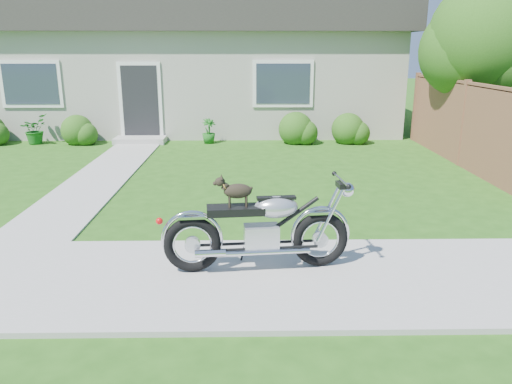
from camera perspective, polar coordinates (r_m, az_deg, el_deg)
The scene contains 11 objects.
ground at distance 6.01m, azimuth -15.65°, elevation -9.63°, with size 80.00×80.00×0.00m, color #235114.
sidewalk at distance 6.00m, azimuth -15.66°, elevation -9.46°, with size 24.00×2.20×0.04m, color #9E9B93.
walkway at distance 10.96m, azimuth -16.88°, elevation 2.02°, with size 1.20×8.00×0.03m, color #9E9B93.
house at distance 17.29m, azimuth -6.17°, elevation 14.70°, with size 12.60×7.03×4.50m.
fence at distance 12.08m, azimuth 22.60°, elevation 7.22°, with size 0.12×6.62×1.90m.
tree_near at distance 13.21m, azimuth 25.55°, elevation 15.12°, with size 2.76×2.72×4.17m.
tree_far at distance 16.06m, azimuth 26.53°, elevation 15.81°, with size 2.97×2.97×4.55m.
shrub_row at distance 13.99m, azimuth -7.80°, elevation 7.05°, with size 10.81×0.95×0.95m.
potted_plant_left at distance 15.14m, azimuth -24.03°, elevation 6.56°, with size 0.73×0.63×0.81m, color #175918.
potted_plant_right at distance 13.99m, azimuth -5.43°, elevation 6.94°, with size 0.38×0.38×0.68m, color #1A5E19.
motorcycle_with_dog at distance 5.79m, azimuth 0.59°, elevation -4.19°, with size 2.22×0.60×1.13m.
Camera 1 is at (1.51, -5.23, 2.54)m, focal length 35.00 mm.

